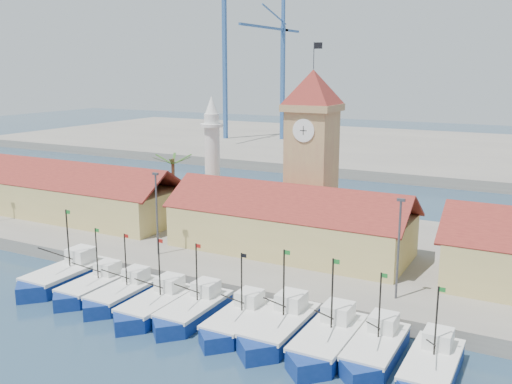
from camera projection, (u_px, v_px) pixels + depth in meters
The scene contains 21 objects.
ground at pixel (187, 335), 46.55m from camera, with size 400.00×400.00×0.00m, color navy.
quay at pixel (303, 247), 67.11m from camera, with size 140.00×32.00×1.50m, color gray.
terminal at pixel (441, 152), 141.27m from camera, with size 240.00×80.00×2.00m, color gray.
boat_0 at pixel (63, 277), 57.10m from camera, with size 3.88×10.62×8.04m.
boat_1 at pixel (93, 288), 54.59m from camera, with size 3.30×9.05×6.84m.
boat_2 at pixel (121, 295), 52.86m from camera, with size 3.28×8.99×6.81m.
boat_3 at pixel (155, 307), 50.26m from camera, with size 3.46×9.47×7.17m.
boat_4 at pixel (192, 312), 49.24m from camera, with size 3.39×9.30×7.04m.
boat_5 at pixel (237, 323), 47.19m from camera, with size 3.32×9.09×6.88m.
boat_6 at pixel (278, 329), 45.84m from camera, with size 3.68×10.09×7.63m.
boat_7 at pixel (327, 342), 43.59m from camera, with size 3.70×10.15×7.68m.
boat_8 at pixel (374, 351), 42.40m from camera, with size 3.38×9.25×7.00m.
boat_9 at pixel (431, 370), 39.79m from camera, with size 3.37×9.23×6.98m.
hall_left at pixel (76, 198), 77.63m from camera, with size 31.20×10.13×7.61m.
hall_center at pixel (289, 228), 62.97m from camera, with size 27.04×10.13×7.61m.
clock_tower at pixel (312, 150), 66.44m from camera, with size 5.80×5.80×22.70m.
minaret at pixel (212, 158), 75.52m from camera, with size 3.00×3.00×16.30m.
palm_tree at pixel (173, 182), 76.83m from camera, with size 5.60×5.03×8.39m.
lamp_posts at pixel (260, 224), 55.30m from camera, with size 80.70×0.25×9.03m.
crane_blue_far at pixel (221, 38), 153.15m from camera, with size 1.00×36.38×48.55m.
crane_blue_near at pixel (280, 62), 152.99m from camera, with size 1.00×33.65×37.40m.
Camera 1 is at (25.18, -35.32, 21.34)m, focal length 40.00 mm.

